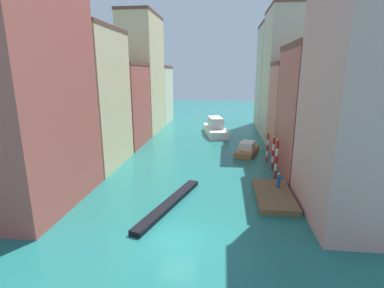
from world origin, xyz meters
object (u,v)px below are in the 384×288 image
object	(u,v)px
waterfront_dock	(274,196)
gondola_black	(170,204)
mooring_pole_0	(276,158)
vaporetto_white	(215,128)
mooring_pole_1	(273,152)
motorboat_0	(247,149)
mooring_pole_2	(267,147)
person_on_dock	(278,181)

from	to	relation	value
waterfront_dock	gondola_black	size ratio (longest dim) A/B	0.66
mooring_pole_0	vaporetto_white	size ratio (longest dim) A/B	0.43
mooring_pole_1	vaporetto_white	distance (m)	20.39
gondola_black	motorboat_0	size ratio (longest dim) A/B	1.67
mooring_pole_2	motorboat_0	bearing A→B (deg)	123.05
person_on_dock	vaporetto_white	bearing A→B (deg)	104.89
mooring_pole_2	vaporetto_white	bearing A→B (deg)	114.19
waterfront_dock	mooring_pole_2	xyz separation A→B (m)	(0.91, 11.41, 1.76)
mooring_pole_2	motorboat_0	world-z (taller)	mooring_pole_2
vaporetto_white	gondola_black	xyz separation A→B (m)	(-2.94, -30.22, -0.98)
gondola_black	waterfront_dock	bearing A→B (deg)	15.58
mooring_pole_2	person_on_dock	bearing A→B (deg)	-91.75
vaporetto_white	person_on_dock	bearing A→B (deg)	-75.11
mooring_pole_0	vaporetto_white	world-z (taller)	mooring_pole_0
vaporetto_white	mooring_pole_2	bearing A→B (deg)	-65.81
person_on_dock	mooring_pole_2	xyz separation A→B (m)	(0.31, 10.02, 0.80)
waterfront_dock	mooring_pole_1	bearing A→B (deg)	82.03
mooring_pole_0	gondola_black	bearing A→B (deg)	-141.89
mooring_pole_0	mooring_pole_2	bearing A→B (deg)	91.27
motorboat_0	mooring_pole_0	bearing A→B (deg)	-75.56
motorboat_0	mooring_pole_2	bearing A→B (deg)	-56.95
person_on_dock	gondola_black	size ratio (longest dim) A/B	0.14
person_on_dock	mooring_pole_1	bearing A→B (deg)	85.18
mooring_pole_2	vaporetto_white	size ratio (longest dim) A/B	0.38
vaporetto_white	motorboat_0	size ratio (longest dim) A/B	1.66
waterfront_dock	mooring_pole_0	size ratio (longest dim) A/B	1.57
mooring_pole_2	waterfront_dock	bearing A→B (deg)	-94.56
vaporetto_white	mooring_pole_0	bearing A→B (deg)	-71.45
person_on_dock	mooring_pole_1	distance (m)	7.41
waterfront_dock	mooring_pole_1	distance (m)	9.00
mooring_pole_0	person_on_dock	bearing A→B (deg)	-96.02
mooring_pole_2	gondola_black	distance (m)	17.44
vaporetto_white	waterfront_dock	bearing A→B (deg)	-77.00
person_on_dock	mooring_pole_2	size ratio (longest dim) A/B	0.38
mooring_pole_0	mooring_pole_2	xyz separation A→B (m)	(-0.13, 5.88, -0.27)
gondola_black	vaporetto_white	bearing A→B (deg)	84.44
mooring_pole_1	vaporetto_white	world-z (taller)	mooring_pole_1
mooring_pole_2	gondola_black	world-z (taller)	mooring_pole_2
mooring_pole_2	mooring_pole_0	bearing A→B (deg)	-88.73
mooring_pole_0	vaporetto_white	distance (m)	23.33
mooring_pole_0	mooring_pole_1	distance (m)	3.21
vaporetto_white	gondola_black	size ratio (longest dim) A/B	0.99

